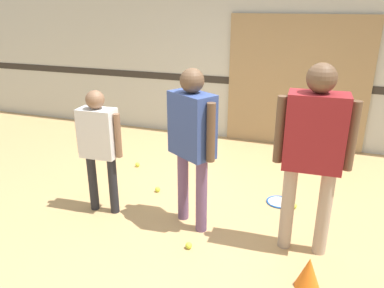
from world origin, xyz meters
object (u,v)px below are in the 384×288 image
person_instructor (192,133)px  tennis_ball_stray_right (137,165)px  person_student_left (99,139)px  tennis_ball_stray_left (158,189)px  training_cone (308,273)px  tennis_ball_by_spare_racket (294,206)px  racket_spare_on_floor (279,203)px  tennis_ball_near_instructor (189,245)px  person_student_right (314,142)px

person_instructor → tennis_ball_stray_right: person_instructor is taller
person_instructor → person_student_left: (-1.05, -0.07, -0.17)m
tennis_ball_stray_left → training_cone: training_cone is taller
person_student_left → training_cone: size_ratio=4.90×
training_cone → tennis_ball_by_spare_racket: bearing=99.7°
racket_spare_on_floor → tennis_ball_stray_right: bearing=-119.5°
tennis_ball_by_spare_racket → racket_spare_on_floor: bearing=160.3°
tennis_ball_near_instructor → tennis_ball_stray_right: size_ratio=1.00×
tennis_ball_stray_right → person_student_right: bearing=-27.0°
person_instructor → racket_spare_on_floor: person_instructor is taller
person_student_right → tennis_ball_by_spare_racket: 1.33m
person_instructor → person_student_left: size_ratio=1.19×
racket_spare_on_floor → tennis_ball_by_spare_racket: 0.19m
person_student_right → tennis_ball_by_spare_racket: person_student_right is taller
person_student_left → tennis_ball_by_spare_racket: person_student_left is taller
person_student_left → training_cone: bearing=-15.7°
racket_spare_on_floor → person_instructor: bearing=-67.0°
racket_spare_on_floor → tennis_ball_by_spare_racket: size_ratio=8.59×
racket_spare_on_floor → training_cone: training_cone is taller
person_student_right → tennis_ball_stray_left: person_student_right is taller
person_instructor → training_cone: person_instructor is taller
person_instructor → tennis_ball_stray_left: bearing=171.9°
tennis_ball_near_instructor → tennis_ball_stray_right: (-1.38, 1.59, 0.00)m
person_student_left → person_student_right: bearing=-2.7°
training_cone → racket_spare_on_floor: bearing=106.3°
person_student_right → tennis_ball_stray_left: 2.20m
person_instructor → training_cone: 1.65m
person_instructor → tennis_ball_stray_left: (-0.66, 0.55, -1.01)m
tennis_ball_by_spare_racket → training_cone: size_ratio=0.23×
person_student_left → tennis_ball_near_instructor: size_ratio=21.51×
tennis_ball_near_instructor → training_cone: bearing=-8.5°
tennis_ball_near_instructor → tennis_ball_stray_left: (-0.77, 0.98, 0.00)m
person_student_right → tennis_ball_stray_right: (-2.42, 1.23, -1.09)m
tennis_ball_by_spare_racket → person_student_left: bearing=-159.8°
tennis_ball_by_spare_racket → tennis_ball_stray_left: bearing=-174.9°
person_student_right → person_student_left: bearing=-1.9°
person_student_right → racket_spare_on_floor: 1.42m
tennis_ball_near_instructor → tennis_ball_stray_right: same height
person_instructor → tennis_ball_stray_left: person_instructor is taller
person_student_right → tennis_ball_stray_right: bearing=-28.9°
person_instructor → person_student_left: bearing=-144.8°
person_student_left → training_cone: person_student_left is taller
tennis_ball_near_instructor → tennis_ball_by_spare_racket: bearing=51.1°
person_instructor → racket_spare_on_floor: 1.54m
racket_spare_on_floor → person_student_right: bearing=1.9°
racket_spare_on_floor → tennis_ball_near_instructor: size_ratio=8.59×
person_student_left → tennis_ball_stray_right: person_student_left is taller
tennis_ball_stray_left → racket_spare_on_floor: bearing=8.0°
person_instructor → tennis_ball_stray_right: size_ratio=25.68×
person_student_right → racket_spare_on_floor: bearing=-71.3°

